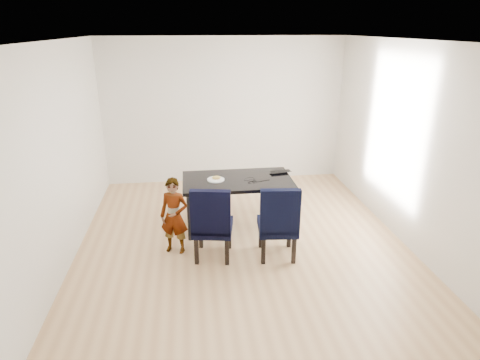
{
  "coord_description": "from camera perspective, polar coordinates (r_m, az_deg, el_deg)",
  "views": [
    {
      "loc": [
        -0.67,
        -4.96,
        2.85
      ],
      "look_at": [
        0.0,
        0.2,
        0.85
      ],
      "focal_mm": 30.0,
      "sensor_mm": 36.0,
      "label": 1
    }
  ],
  "objects": [
    {
      "name": "wall_left",
      "position": [
        5.42,
        -24.1,
        3.08
      ],
      "size": [
        0.01,
        5.0,
        2.7
      ],
      "primitive_type": "cube",
      "color": "white",
      "rests_on": "ground"
    },
    {
      "name": "plate",
      "position": [
        5.86,
        -3.46,
        0.06
      ],
      "size": [
        0.32,
        0.32,
        0.01
      ],
      "primitive_type": "cylinder",
      "rotation": [
        0.0,
        0.0,
        -0.31
      ],
      "color": "white",
      "rests_on": "dining_table"
    },
    {
      "name": "wall_right",
      "position": [
        5.95,
        22.41,
        4.82
      ],
      "size": [
        0.01,
        5.0,
        2.7
      ],
      "primitive_type": "cube",
      "color": "white",
      "rests_on": "ground"
    },
    {
      "name": "wall_front",
      "position": [
        2.96,
        6.87,
        -9.65
      ],
      "size": [
        4.5,
        0.01,
        2.7
      ],
      "primitive_type": "cube",
      "color": "white",
      "rests_on": "ground"
    },
    {
      "name": "laptop",
      "position": [
        6.21,
        5.6,
        1.28
      ],
      "size": [
        0.36,
        0.26,
        0.03
      ],
      "primitive_type": "imported",
      "rotation": [
        0.0,
        0.0,
        3.29
      ],
      "color": "black",
      "rests_on": "dining_table"
    },
    {
      "name": "sandwich",
      "position": [
        5.85,
        -3.39,
        0.35
      ],
      "size": [
        0.14,
        0.1,
        0.05
      ],
      "primitive_type": "ellipsoid",
      "rotation": [
        0.0,
        0.0,
        0.32
      ],
      "color": "gold",
      "rests_on": "plate"
    },
    {
      "name": "wall_back",
      "position": [
        7.65,
        -2.26,
        9.69
      ],
      "size": [
        4.5,
        0.01,
        2.7
      ],
      "primitive_type": "cube",
      "color": "white",
      "rests_on": "ground"
    },
    {
      "name": "child",
      "position": [
        5.35,
        -9.34,
        -5.08
      ],
      "size": [
        0.44,
        0.36,
        1.04
      ],
      "primitive_type": "imported",
      "rotation": [
        0.0,
        0.0,
        -0.33
      ],
      "color": "orange",
      "rests_on": "floor"
    },
    {
      "name": "floor",
      "position": [
        5.77,
        0.26,
        -8.67
      ],
      "size": [
        4.5,
        5.0,
        0.01
      ],
      "primitive_type": "cube",
      "color": "tan",
      "rests_on": "ground"
    },
    {
      "name": "dining_table",
      "position": [
        6.04,
        -0.37,
        -3.2
      ],
      "size": [
        1.6,
        0.9,
        0.75
      ],
      "primitive_type": "cube",
      "color": "black",
      "rests_on": "floor"
    },
    {
      "name": "chair_right",
      "position": [
        5.22,
        5.35,
        -5.71
      ],
      "size": [
        0.54,
        0.56,
        1.02
      ],
      "primitive_type": "cube",
      "rotation": [
        0.0,
        0.0,
        -0.1
      ],
      "color": "black",
      "rests_on": "floor"
    },
    {
      "name": "chair_left",
      "position": [
        5.19,
        -3.88,
        -5.84
      ],
      "size": [
        0.57,
        0.59,
        1.02
      ],
      "primitive_type": "cube",
      "rotation": [
        0.0,
        0.0,
        -0.18
      ],
      "color": "black",
      "rests_on": "floor"
    },
    {
      "name": "ceiling",
      "position": [
        5.01,
        0.31,
        19.35
      ],
      "size": [
        4.5,
        5.0,
        0.01
      ],
      "primitive_type": "cube",
      "color": "white",
      "rests_on": "wall_back"
    },
    {
      "name": "cable_tangle",
      "position": [
        5.78,
        1.76,
        -0.27
      ],
      "size": [
        0.13,
        0.13,
        0.01
      ],
      "primitive_type": "torus",
      "rotation": [
        0.0,
        0.0,
        -0.03
      ],
      "color": "black",
      "rests_on": "dining_table"
    }
  ]
}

